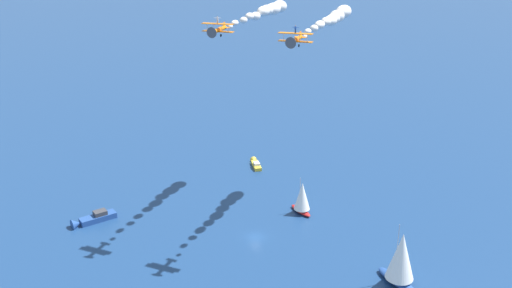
{
  "coord_description": "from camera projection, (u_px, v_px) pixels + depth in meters",
  "views": [
    {
      "loc": [
        -82.9,
        85.82,
        72.01
      ],
      "look_at": [
        0.04,
        -0.1,
        24.03
      ],
      "focal_mm": 40.33,
      "sensor_mm": 36.0,
      "label": 1
    }
  ],
  "objects": [
    {
      "name": "ground_plane",
      "position": [
        256.0,
        237.0,
        137.56
      ],
      "size": [
        2000.0,
        2000.0,
        0.0
      ],
      "primitive_type": "plane",
      "color": "navy"
    },
    {
      "name": "sailboat_far_port",
      "position": [
        401.0,
        259.0,
        117.69
      ],
      "size": [
        11.03,
        7.18,
        13.7
      ],
      "color": "#23478C",
      "rests_on": "ground_plane"
    },
    {
      "name": "motorboat_inshore",
      "position": [
        92.0,
        219.0,
        143.91
      ],
      "size": [
        5.01,
        11.51,
        3.24
      ],
      "color": "#23478C",
      "rests_on": "ground_plane"
    },
    {
      "name": "motorboat_offshore",
      "position": [
        256.0,
        164.0,
        176.27
      ],
      "size": [
        7.78,
        6.26,
        2.33
      ],
      "color": "gold",
      "rests_on": "ground_plane"
    },
    {
      "name": "sailboat_trailing",
      "position": [
        302.0,
        198.0,
        147.06
      ],
      "size": [
        7.75,
        4.91,
        9.64
      ],
      "color": "#B21E1E",
      "rests_on": "ground_plane"
    },
    {
      "name": "biplane_lead",
      "position": [
        295.0,
        39.0,
        116.2
      ],
      "size": [
        7.21,
        7.07,
        3.57
      ],
      "color": "orange"
    },
    {
      "name": "wingwalker_lead",
      "position": [
        295.0,
        29.0,
        115.41
      ],
      "size": [
        1.43,
        0.64,
        1.53
      ],
      "color": "#1E4CB2"
    },
    {
      "name": "smoke_trail_lead",
      "position": [
        335.0,
        17.0,
        141.94
      ],
      "size": [
        15.32,
        34.08,
        3.96
      ],
      "color": "silver"
    },
    {
      "name": "biplane_wingman",
      "position": [
        218.0,
        29.0,
        122.5
      ],
      "size": [
        7.21,
        7.07,
        3.57
      ],
      "color": "orange"
    },
    {
      "name": "wingwalker_wingman",
      "position": [
        217.0,
        19.0,
        121.7
      ],
      "size": [
        1.43,
        0.64,
        1.53
      ],
      "color": "white"
    },
    {
      "name": "smoke_trail_wingman",
      "position": [
        269.0,
        10.0,
        148.13
      ],
      "size": [
        15.27,
        33.4,
        3.5
      ],
      "color": "silver"
    }
  ]
}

